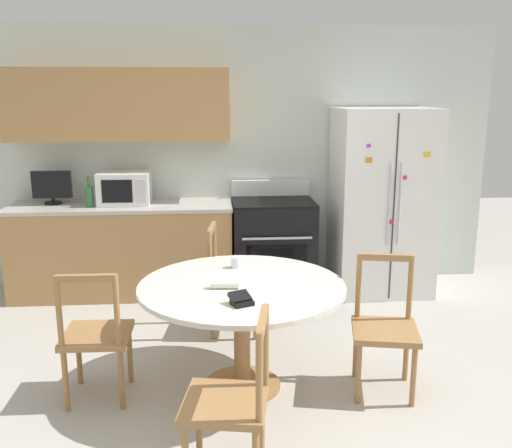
{
  "coord_description": "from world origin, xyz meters",
  "views": [
    {
      "loc": [
        -0.27,
        -3.18,
        1.97
      ],
      "look_at": [
        0.08,
        1.15,
        0.95
      ],
      "focal_mm": 40.0,
      "sensor_mm": 36.0,
      "label": 1
    }
  ],
  "objects_px": {
    "oven_range": "(273,245)",
    "dining_chair_right": "(385,329)",
    "countertop_tv": "(52,186)",
    "counter_bottle": "(90,196)",
    "microwave": "(125,188)",
    "wallet": "(241,300)",
    "dining_chair_near": "(231,403)",
    "candle_glass": "(236,263)",
    "dining_chair_far": "(232,281)",
    "dining_chair_left": "(96,336)",
    "refrigerator": "(382,202)"
  },
  "relations": [
    {
      "from": "oven_range",
      "to": "dining_chair_right",
      "type": "height_order",
      "value": "oven_range"
    },
    {
      "from": "oven_range",
      "to": "countertop_tv",
      "type": "xyz_separation_m",
      "value": [
        -2.13,
        0.1,
        0.6
      ]
    },
    {
      "from": "countertop_tv",
      "to": "counter_bottle",
      "type": "height_order",
      "value": "countertop_tv"
    },
    {
      "from": "microwave",
      "to": "wallet",
      "type": "relative_size",
      "value": 2.97
    },
    {
      "from": "microwave",
      "to": "dining_chair_near",
      "type": "xyz_separation_m",
      "value": [
        0.91,
        -2.92,
        -0.62
      ]
    },
    {
      "from": "countertop_tv",
      "to": "candle_glass",
      "type": "relative_size",
      "value": 4.64
    },
    {
      "from": "dining_chair_far",
      "to": "dining_chair_left",
      "type": "bearing_deg",
      "value": -35.31
    },
    {
      "from": "microwave",
      "to": "dining_chair_left",
      "type": "height_order",
      "value": "microwave"
    },
    {
      "from": "oven_range",
      "to": "wallet",
      "type": "xyz_separation_m",
      "value": [
        -0.44,
        -2.27,
        0.3
      ]
    },
    {
      "from": "oven_range",
      "to": "wallet",
      "type": "distance_m",
      "value": 2.33
    },
    {
      "from": "dining_chair_right",
      "to": "dining_chair_far",
      "type": "distance_m",
      "value": 1.43
    },
    {
      "from": "dining_chair_left",
      "to": "candle_glass",
      "type": "height_order",
      "value": "dining_chair_left"
    },
    {
      "from": "candle_glass",
      "to": "oven_range",
      "type": "bearing_deg",
      "value": 74.42
    },
    {
      "from": "oven_range",
      "to": "counter_bottle",
      "type": "distance_m",
      "value": 1.83
    },
    {
      "from": "countertop_tv",
      "to": "dining_chair_far",
      "type": "distance_m",
      "value": 2.1
    },
    {
      "from": "dining_chair_near",
      "to": "dining_chair_far",
      "type": "relative_size",
      "value": 1.0
    },
    {
      "from": "countertop_tv",
      "to": "microwave",
      "type": "bearing_deg",
      "value": -3.08
    },
    {
      "from": "countertop_tv",
      "to": "counter_bottle",
      "type": "relative_size",
      "value": 1.3
    },
    {
      "from": "microwave",
      "to": "dining_chair_near",
      "type": "height_order",
      "value": "microwave"
    },
    {
      "from": "candle_glass",
      "to": "wallet",
      "type": "distance_m",
      "value": 0.72
    },
    {
      "from": "refrigerator",
      "to": "microwave",
      "type": "bearing_deg",
      "value": 177.24
    },
    {
      "from": "dining_chair_near",
      "to": "wallet",
      "type": "relative_size",
      "value": 5.5
    },
    {
      "from": "counter_bottle",
      "to": "dining_chair_far",
      "type": "height_order",
      "value": "counter_bottle"
    },
    {
      "from": "refrigerator",
      "to": "microwave",
      "type": "height_order",
      "value": "refrigerator"
    },
    {
      "from": "dining_chair_right",
      "to": "candle_glass",
      "type": "height_order",
      "value": "dining_chair_right"
    },
    {
      "from": "counter_bottle",
      "to": "dining_chair_near",
      "type": "distance_m",
      "value": 3.1
    },
    {
      "from": "refrigerator",
      "to": "oven_range",
      "type": "xyz_separation_m",
      "value": [
        -1.07,
        0.06,
        -0.44
      ]
    },
    {
      "from": "oven_range",
      "to": "dining_chair_right",
      "type": "relative_size",
      "value": 1.2
    },
    {
      "from": "countertop_tv",
      "to": "dining_chair_near",
      "type": "distance_m",
      "value": 3.43
    },
    {
      "from": "refrigerator",
      "to": "dining_chair_left",
      "type": "xyz_separation_m",
      "value": [
        -2.42,
        -1.93,
        -0.47
      ]
    },
    {
      "from": "oven_range",
      "to": "dining_chair_near",
      "type": "xyz_separation_m",
      "value": [
        -0.52,
        -2.86,
        -0.03
      ]
    },
    {
      "from": "dining_chair_left",
      "to": "refrigerator",
      "type": "bearing_deg",
      "value": 39.55
    },
    {
      "from": "oven_range",
      "to": "dining_chair_left",
      "type": "xyz_separation_m",
      "value": [
        -1.36,
        -1.99,
        -0.03
      ]
    },
    {
      "from": "oven_range",
      "to": "microwave",
      "type": "distance_m",
      "value": 1.55
    },
    {
      "from": "dining_chair_near",
      "to": "wallet",
      "type": "height_order",
      "value": "dining_chair_near"
    },
    {
      "from": "refrigerator",
      "to": "oven_range",
      "type": "height_order",
      "value": "refrigerator"
    },
    {
      "from": "microwave",
      "to": "wallet",
      "type": "height_order",
      "value": "microwave"
    },
    {
      "from": "dining_chair_right",
      "to": "candle_glass",
      "type": "bearing_deg",
      "value": -14.15
    },
    {
      "from": "microwave",
      "to": "countertop_tv",
      "type": "distance_m",
      "value": 0.7
    },
    {
      "from": "countertop_tv",
      "to": "dining_chair_right",
      "type": "xyz_separation_m",
      "value": [
        2.66,
        -2.12,
        -0.64
      ]
    },
    {
      "from": "countertop_tv",
      "to": "candle_glass",
      "type": "xyz_separation_m",
      "value": [
        1.7,
        -1.66,
        -0.3
      ]
    },
    {
      "from": "oven_range",
      "to": "candle_glass",
      "type": "height_order",
      "value": "oven_range"
    },
    {
      "from": "counter_bottle",
      "to": "dining_chair_right",
      "type": "xyz_separation_m",
      "value": [
        2.27,
        -1.95,
        -0.57
      ]
    },
    {
      "from": "dining_chair_far",
      "to": "wallet",
      "type": "bearing_deg",
      "value": 6.85
    },
    {
      "from": "oven_range",
      "to": "refrigerator",
      "type": "bearing_deg",
      "value": -2.99
    },
    {
      "from": "dining_chair_left",
      "to": "dining_chair_far",
      "type": "xyz_separation_m",
      "value": [
        0.91,
        1.02,
        0.0
      ]
    },
    {
      "from": "countertop_tv",
      "to": "dining_chair_left",
      "type": "bearing_deg",
      "value": -69.66
    },
    {
      "from": "refrigerator",
      "to": "dining_chair_left",
      "type": "height_order",
      "value": "refrigerator"
    },
    {
      "from": "dining_chair_right",
      "to": "refrigerator",
      "type": "bearing_deg",
      "value": -93.95
    },
    {
      "from": "dining_chair_left",
      "to": "candle_glass",
      "type": "distance_m",
      "value": 1.07
    }
  ]
}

